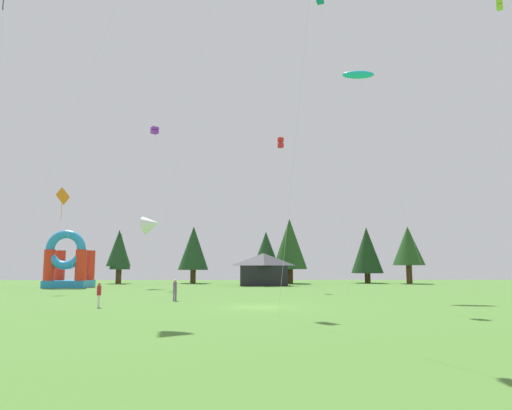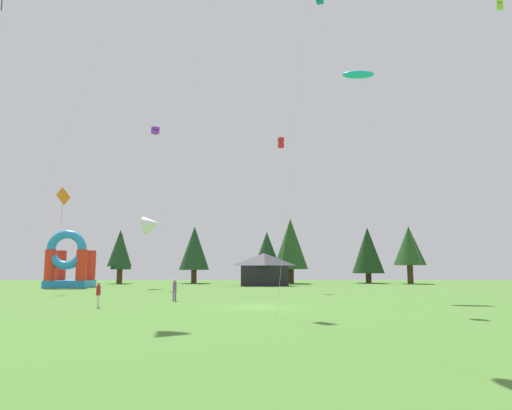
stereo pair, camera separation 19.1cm
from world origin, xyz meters
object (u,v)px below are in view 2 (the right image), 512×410
kite_cyan_parafoil (358,75)px  inflatable_orange_dome (69,265)px  kite_red_box (281,143)px  kite_white_delta (152,224)px  person_near_camera (98,293)px  person_far_side (175,288)px  kite_purple_box (155,131)px  kite_lime_box (500,6)px  festival_tent (264,269)px  kite_orange_diamond (62,198)px  kite_teal_box (320,1)px

kite_cyan_parafoil → inflatable_orange_dome: kite_cyan_parafoil is taller
kite_red_box → kite_white_delta: size_ratio=1.96×
person_near_camera → kite_white_delta: bearing=-25.7°
person_far_side → kite_purple_box: bearing=80.5°
kite_lime_box → person_near_camera: 43.18m
kite_purple_box → inflatable_orange_dome: size_ratio=2.92×
kite_white_delta → festival_tent: kite_white_delta is taller
person_near_camera → festival_tent: (11.91, 33.34, 1.25)m
kite_red_box → person_near_camera: kite_red_box is taller
kite_cyan_parafoil → kite_purple_box: 28.12m
kite_orange_diamond → kite_teal_box: bearing=-24.4°
kite_lime_box → kite_red_box: 25.37m
kite_teal_box → person_far_side: (-11.57, -0.23, -23.65)m
kite_orange_diamond → kite_cyan_parafoil: (29.54, -5.34, 11.17)m
kite_purple_box → person_near_camera: bearing=-85.3°
kite_teal_box → person_far_side: size_ratio=15.34×
kite_purple_box → person_near_camera: (2.36, -28.55, -19.10)m
kite_red_box → kite_cyan_parafoil: bearing=-58.2°
person_far_side → festival_tent: size_ratio=0.26×
kite_purple_box → person_far_side: size_ratio=12.46×
kite_white_delta → person_near_camera: kite_white_delta is taller
kite_orange_diamond → kite_cyan_parafoil: 32.03m
kite_cyan_parafoil → kite_teal_box: bearing=-126.9°
kite_lime_box → kite_red_box: bearing=147.4°
kite_white_delta → person_far_side: kite_white_delta is taller
kite_orange_diamond → inflatable_orange_dome: 13.36m
kite_lime_box → inflatable_orange_dome: size_ratio=3.91×
kite_orange_diamond → kite_lime_box: kite_lime_box is taller
kite_purple_box → kite_white_delta: 12.46m
kite_lime_box → person_far_side: 39.14m
kite_teal_box → inflatable_orange_dome: (-28.06, 22.39, -21.92)m
kite_cyan_parafoil → kite_orange_diamond: bearing=169.8°
kite_red_box → festival_tent: (-1.62, 10.96, -14.65)m
person_far_side → inflatable_orange_dome: bearing=101.0°
kite_purple_box → person_near_camera: kite_purple_box is taller
kite_purple_box → kite_cyan_parafoil: bearing=-36.8°
kite_orange_diamond → kite_red_box: 24.64m
person_far_side → festival_tent: festival_tent is taller
kite_purple_box → kite_orange_diamond: bearing=-121.4°
festival_tent → kite_orange_diamond: bearing=-142.6°
kite_orange_diamond → kite_white_delta: 12.25m
inflatable_orange_dome → festival_tent: 24.90m
kite_teal_box → inflatable_orange_dome: size_ratio=3.60×
kite_lime_box → kite_white_delta: (-35.26, 16.87, -19.03)m
festival_tent → kite_purple_box: bearing=-161.4°
inflatable_orange_dome → festival_tent: inflatable_orange_dome is taller
kite_lime_box → kite_white_delta: bearing=154.4°
kite_cyan_parafoil → kite_lime_box: (13.05, -1.90, 6.03)m
kite_red_box → person_far_side: 25.03m
kite_purple_box → festival_tent: (14.27, 4.79, -17.85)m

